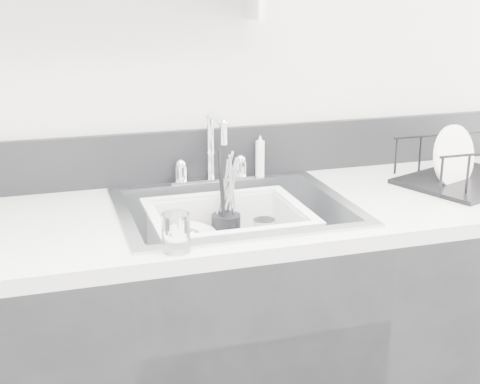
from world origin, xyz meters
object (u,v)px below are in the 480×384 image
object	(u,v)px
sink	(235,238)
counter_run	(235,354)
dish_rack	(467,161)
wash_tub	(228,238)

from	to	relation	value
sink	counter_run	bearing A→B (deg)	0.00
counter_run	dish_rack	bearing A→B (deg)	1.43
sink	dish_rack	world-z (taller)	dish_rack
sink	wash_tub	world-z (taller)	sink
counter_run	sink	size ratio (longest dim) A/B	5.00
sink	wash_tub	distance (m)	0.02
wash_tub	dish_rack	world-z (taller)	dish_rack
dish_rack	counter_run	bearing A→B (deg)	159.96
sink	wash_tub	bearing A→B (deg)	-158.49
wash_tub	dish_rack	bearing A→B (deg)	2.03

